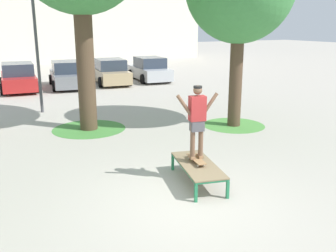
{
  "coord_description": "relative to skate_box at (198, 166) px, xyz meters",
  "views": [
    {
      "loc": [
        -3.64,
        -6.19,
        3.56
      ],
      "look_at": [
        0.68,
        2.25,
        1.0
      ],
      "focal_mm": 40.63,
      "sensor_mm": 36.0,
      "label": 1
    }
  ],
  "objects": [
    {
      "name": "light_post",
      "position": [
        -1.95,
        9.14,
        3.41
      ],
      "size": [
        0.36,
        0.36,
        5.83
      ],
      "color": "#4C4C51",
      "rests_on": "ground"
    },
    {
      "name": "car_tan",
      "position": [
        3.12,
        15.29,
        0.28
      ],
      "size": [
        2.28,
        4.37,
        1.5
      ],
      "color": "tan",
      "rests_on": "ground"
    },
    {
      "name": "car_red",
      "position": [
        -2.15,
        15.28,
        0.28
      ],
      "size": [
        2.14,
        4.31,
        1.5
      ],
      "color": "red",
      "rests_on": "ground"
    },
    {
      "name": "grass_patch_near_right",
      "position": [
        3.85,
        3.8,
        -0.41
      ],
      "size": [
        2.22,
        2.22,
        0.01
      ],
      "primitive_type": "cylinder",
      "color": "#519342",
      "rests_on": "ground"
    },
    {
      "name": "car_grey",
      "position": [
        0.48,
        15.1,
        0.28
      ],
      "size": [
        2.29,
        4.37,
        1.5
      ],
      "color": "slate",
      "rests_on": "ground"
    },
    {
      "name": "skateboard",
      "position": [
        0.03,
        0.12,
        0.12
      ],
      "size": [
        0.33,
        0.82,
        0.09
      ],
      "color": "#9E754C",
      "rests_on": "skate_box"
    },
    {
      "name": "skate_box",
      "position": [
        0.0,
        0.0,
        0.0
      ],
      "size": [
        1.16,
        2.02,
        0.46
      ],
      "color": "#237A4C",
      "rests_on": "ground"
    },
    {
      "name": "car_silver",
      "position": [
        5.76,
        15.37,
        0.28
      ],
      "size": [
        2.19,
        4.33,
        1.5
      ],
      "color": "#B7BABF",
      "rests_on": "ground"
    },
    {
      "name": "skater",
      "position": [
        0.03,
        0.12,
        1.12
      ],
      "size": [
        1.0,
        0.33,
        1.69
      ],
      "color": "brown",
      "rests_on": "skateboard"
    },
    {
      "name": "grass_patch_mid_back",
      "position": [
        -0.95,
        5.71,
        -0.41
      ],
      "size": [
        2.53,
        2.53,
        0.01
      ],
      "primitive_type": "cylinder",
      "color": "#47893D",
      "rests_on": "ground"
    },
    {
      "name": "ground_plane",
      "position": [
        -0.68,
        -0.75,
        -0.41
      ],
      "size": [
        120.0,
        120.0,
        0.0
      ],
      "primitive_type": "plane",
      "color": "#B2AA9E"
    }
  ]
}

